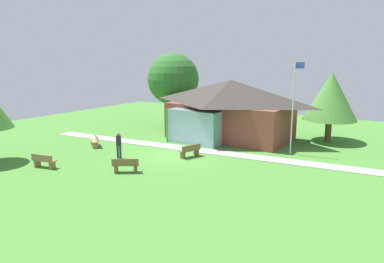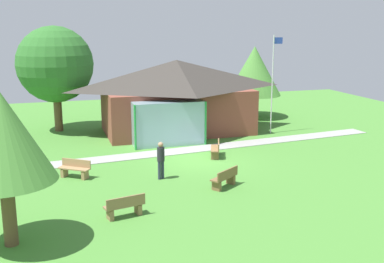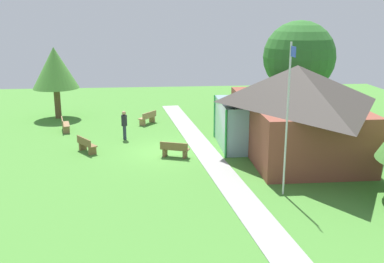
% 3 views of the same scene
% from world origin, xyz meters
% --- Properties ---
extents(ground_plane, '(44.00, 44.00, 0.00)m').
position_xyz_m(ground_plane, '(0.00, 0.00, 0.00)').
color(ground_plane, '#478433').
extents(pavilion, '(10.24, 7.03, 4.70)m').
position_xyz_m(pavilion, '(0.55, 6.64, 2.45)').
color(pavilion, brown).
rests_on(pavilion, ground_plane).
extents(footpath, '(24.68, 3.97, 0.03)m').
position_xyz_m(footpath, '(0.00, 2.01, 0.01)').
color(footpath, '#999993').
rests_on(footpath, ground_plane).
extents(flagpole, '(0.64, 0.08, 6.28)m').
position_xyz_m(flagpole, '(6.36, 4.56, 3.44)').
color(flagpole, silver).
rests_on(flagpole, ground_plane).
extents(bench_front_left, '(1.56, 0.76, 0.84)m').
position_xyz_m(bench_front_left, '(-4.97, -6.37, 0.40)').
color(bench_front_left, olive).
rests_on(bench_front_left, ground_plane).
extents(bench_rear_near_path, '(0.93, 1.56, 0.84)m').
position_xyz_m(bench_rear_near_path, '(1.00, 0.31, 0.40)').
color(bench_rear_near_path, brown).
rests_on(bench_rear_near_path, ground_plane).
extents(bench_mid_left, '(1.47, 1.24, 0.84)m').
position_xyz_m(bench_mid_left, '(-6.43, -1.11, 0.40)').
color(bench_mid_left, '#9E7A51').
rests_on(bench_mid_left, ground_plane).
extents(bench_front_center, '(1.48, 1.22, 0.84)m').
position_xyz_m(bench_front_center, '(-0.30, -4.40, 0.40)').
color(bench_front_center, brown).
rests_on(bench_front_center, ground_plane).
extents(visitor_strolling_lawn, '(0.34, 0.34, 1.74)m').
position_xyz_m(visitor_strolling_lawn, '(-2.68, -2.47, 1.02)').
color(visitor_strolling_lawn, '#2D3347').
rests_on(visitor_strolling_lawn, ground_plane).
extents(tree_behind_pavilion_right, '(4.06, 4.06, 5.34)m').
position_xyz_m(tree_behind_pavilion_right, '(7.55, 10.02, 3.50)').
color(tree_behind_pavilion_right, brown).
rests_on(tree_behind_pavilion_right, ground_plane).
extents(tree_behind_pavilion_left, '(4.93, 4.93, 6.86)m').
position_xyz_m(tree_behind_pavilion_left, '(-6.83, 9.34, 4.38)').
color(tree_behind_pavilion_left, brown).
rests_on(tree_behind_pavilion_left, ground_plane).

